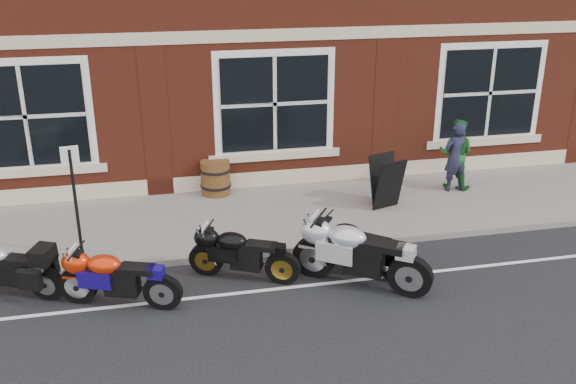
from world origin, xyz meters
The scene contains 13 objects.
ground centered at (0.00, 0.00, 0.00)m, with size 80.00×80.00×0.00m, color black.
sidewalk centered at (0.00, 3.00, 0.06)m, with size 30.00×3.00×0.12m, color slate.
kerb centered at (0.00, 1.42, 0.06)m, with size 30.00×0.16×0.12m, color slate.
moto_touring_silver centered at (-3.48, 0.97, 0.50)m, with size 1.74×0.89×1.23m.
moto_sport_red centered at (-1.77, 0.25, 0.50)m, with size 1.85×0.79×0.87m.
moto_sport_black centered at (0.18, 0.67, 0.48)m, with size 1.73×0.92×0.84m.
moto_sport_silver centered at (1.96, 0.06, 0.59)m, with size 1.94×1.48×1.04m.
moto_naked_black centered at (2.08, 0.55, 0.48)m, with size 1.46×1.34×0.84m.
pedestrian_left centered at (5.23, 3.40, 0.88)m, with size 0.55×0.36×1.51m, color #1C1D33.
pedestrian_right centered at (5.31, 3.57, 0.89)m, with size 0.75×0.58×1.54m, color #17511D.
a_board_sign centered at (3.47, 2.85, 0.65)m, with size 0.63×0.42×1.05m, color black, non-canonical shape.
barrel_planter centered at (0.16, 4.30, 0.48)m, with size 0.66×0.66×0.73m.
parking_sign centered at (-2.41, 1.71, 1.28)m, with size 0.28×0.07×2.01m.
Camera 1 is at (-1.10, -8.59, 5.12)m, focal length 40.00 mm.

